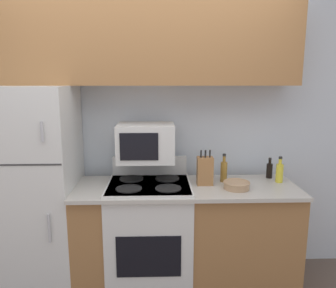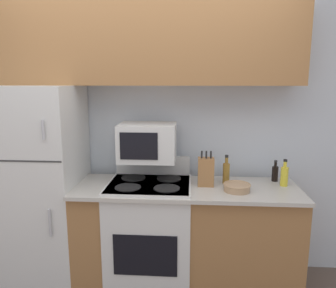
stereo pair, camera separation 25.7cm
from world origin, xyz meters
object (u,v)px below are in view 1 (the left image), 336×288
(microwave, at_px, (146,143))
(bottle_soy_sauce, at_px, (269,170))
(refrigerator, at_px, (34,191))
(bottle_cooking_spray, at_px, (280,172))
(knife_block, at_px, (205,171))
(bowl, at_px, (237,185))
(bottle_vinegar, at_px, (224,171))
(stove, at_px, (150,234))

(microwave, distance_m, bottle_soy_sauce, 1.11)
(refrigerator, bearing_deg, bottle_cooking_spray, 0.78)
(refrigerator, bearing_deg, knife_block, -0.58)
(bowl, distance_m, bottle_vinegar, 0.21)
(knife_block, distance_m, bowl, 0.28)
(bottle_soy_sauce, bearing_deg, refrigerator, -175.65)
(bottle_vinegar, height_order, bottle_cooking_spray, bottle_vinegar)
(stove, xyz_separation_m, bottle_vinegar, (0.63, 0.10, 0.52))
(bottle_cooking_spray, bearing_deg, bowl, -158.16)
(microwave, relative_size, knife_block, 1.60)
(microwave, bearing_deg, knife_block, -9.29)
(stove, bearing_deg, microwave, 103.46)
(bowl, bearing_deg, bottle_vinegar, 108.78)
(bowl, xyz_separation_m, bottle_soy_sauce, (0.35, 0.28, 0.04))
(refrigerator, height_order, stove, refrigerator)
(bowl, bearing_deg, refrigerator, 175.40)
(refrigerator, relative_size, knife_block, 5.84)
(knife_block, bearing_deg, microwave, 170.71)
(bottle_vinegar, distance_m, bottle_cooking_spray, 0.46)
(stove, relative_size, microwave, 2.32)
(refrigerator, bearing_deg, bowl, -4.60)
(refrigerator, height_order, bottle_soy_sauce, refrigerator)
(microwave, height_order, bowl, microwave)
(knife_block, xyz_separation_m, bottle_vinegar, (0.17, 0.07, -0.02))
(bottle_cooking_spray, xyz_separation_m, bottle_soy_sauce, (-0.04, 0.12, -0.02))
(refrigerator, bearing_deg, stove, -2.63)
(refrigerator, xyz_separation_m, bowl, (1.64, -0.13, 0.08))
(microwave, bearing_deg, stove, -76.54)
(microwave, height_order, bottle_cooking_spray, microwave)
(knife_block, height_order, bottle_soy_sauce, knife_block)
(bowl, height_order, bottle_soy_sauce, bottle_soy_sauce)
(knife_block, xyz_separation_m, bottle_soy_sauce, (0.59, 0.17, -0.05))
(stove, relative_size, bottle_cooking_spray, 4.89)
(refrigerator, xyz_separation_m, bottle_soy_sauce, (1.99, 0.15, 0.12))
(bottle_soy_sauce, bearing_deg, microwave, -175.37)
(microwave, relative_size, bowl, 2.20)
(stove, xyz_separation_m, bottle_soy_sauce, (1.05, 0.20, 0.49))
(bottle_soy_sauce, bearing_deg, knife_block, -164.32)
(microwave, relative_size, bottle_soy_sauce, 2.58)
(stove, distance_m, microwave, 0.77)
(stove, bearing_deg, bottle_cooking_spray, 3.73)
(microwave, bearing_deg, bowl, -15.29)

